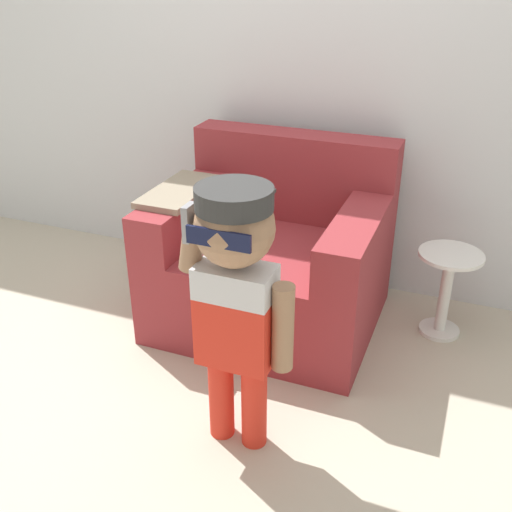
{
  "coord_description": "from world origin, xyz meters",
  "views": [
    {
      "loc": [
        1.04,
        -2.44,
        1.73
      ],
      "look_at": [
        0.22,
        -0.37,
        0.59
      ],
      "focal_mm": 42.0,
      "sensor_mm": 36.0,
      "label": 1
    }
  ],
  "objects": [
    {
      "name": "wall_back",
      "position": [
        0.0,
        0.63,
        1.3
      ],
      "size": [
        10.0,
        0.05,
        2.6
      ],
      "color": "silver",
      "rests_on": "ground_plane"
    },
    {
      "name": "person_child",
      "position": [
        0.31,
        -0.79,
        0.7
      ],
      "size": [
        0.43,
        0.32,
        1.06
      ],
      "color": "red",
      "rests_on": "ground_plane"
    },
    {
      "name": "ground_plane",
      "position": [
        0.0,
        0.0,
        0.0
      ],
      "size": [
        10.0,
        10.0,
        0.0
      ],
      "primitive_type": "plane",
      "color": "#BCB29E"
    },
    {
      "name": "armchair",
      "position": [
        0.13,
        0.1,
        0.33
      ],
      "size": [
        1.09,
        0.91,
        0.9
      ],
      "color": "maroon",
      "rests_on": "ground_plane"
    },
    {
      "name": "side_table",
      "position": [
        0.97,
        0.26,
        0.27
      ],
      "size": [
        0.31,
        0.31,
        0.45
      ],
      "color": "white",
      "rests_on": "ground_plane"
    }
  ]
}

